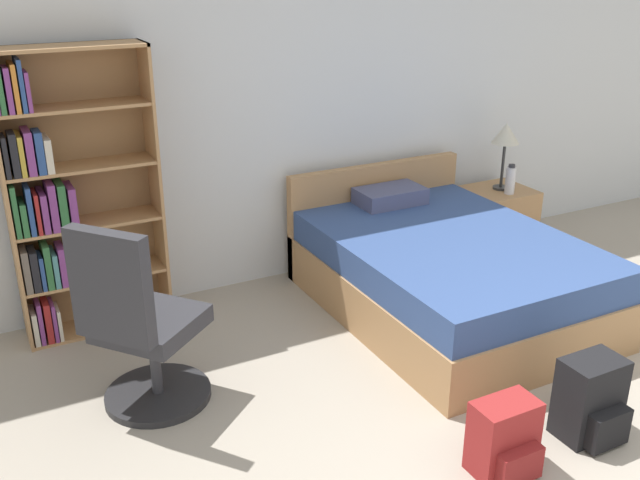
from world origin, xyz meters
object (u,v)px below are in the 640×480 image
(table_lamp, at_px, (506,136))
(backpack_black, at_px, (591,401))
(backpack_red, at_px, (505,439))
(bookshelf, at_px, (64,200))
(water_bottle, at_px, (510,180))
(bed, at_px, (443,270))
(office_chair, at_px, (140,330))
(nightstand, at_px, (496,219))

(table_lamp, bearing_deg, backpack_black, -119.89)
(backpack_black, xyz_separation_m, backpack_red, (-0.56, -0.01, -0.03))
(bookshelf, relative_size, water_bottle, 7.53)
(table_lamp, xyz_separation_m, backpack_red, (-1.82, -2.19, -0.77))
(backpack_black, bearing_deg, bed, 83.10)
(bed, relative_size, water_bottle, 8.30)
(office_chair, xyz_separation_m, table_lamp, (3.19, 0.91, 0.47))
(bookshelf, height_order, table_lamp, bookshelf)
(bookshelf, relative_size, nightstand, 3.54)
(bookshelf, distance_m, table_lamp, 3.35)
(bed, relative_size, table_lamp, 3.67)
(office_chair, relative_size, backpack_red, 2.95)
(office_chair, relative_size, water_bottle, 4.55)
(bookshelf, relative_size, backpack_red, 4.88)
(office_chair, distance_m, backpack_black, 2.33)
(bed, bearing_deg, bookshelf, 159.89)
(bed, relative_size, nightstand, 3.90)
(water_bottle, xyz_separation_m, backpack_black, (-1.23, -2.06, -0.42))
(bookshelf, distance_m, water_bottle, 3.35)
(office_chair, bearing_deg, table_lamp, 15.90)
(bed, height_order, water_bottle, bed)
(bookshelf, distance_m, office_chair, 1.14)
(bed, bearing_deg, backpack_red, -116.43)
(nightstand, height_order, backpack_black, nightstand)
(water_bottle, height_order, backpack_red, water_bottle)
(bookshelf, xyz_separation_m, office_chair, (0.16, -1.04, -0.42))
(office_chair, xyz_separation_m, backpack_black, (1.93, -1.28, -0.27))
(bed, bearing_deg, office_chair, -174.22)
(nightstand, bearing_deg, water_bottle, -91.24)
(bed, bearing_deg, nightstand, 33.03)
(bed, xyz_separation_m, table_lamp, (1.07, 0.69, 0.66))
(backpack_red, bearing_deg, nightstand, 50.50)
(backpack_black, height_order, backpack_red, backpack_black)
(office_chair, bearing_deg, bookshelf, 98.53)
(office_chair, relative_size, nightstand, 2.14)
(nightstand, height_order, table_lamp, table_lamp)
(bed, xyz_separation_m, backpack_black, (-0.18, -1.49, -0.08))
(water_bottle, bearing_deg, table_lamp, 80.90)
(office_chair, bearing_deg, bed, 5.78)
(office_chair, bearing_deg, water_bottle, 13.88)
(backpack_red, bearing_deg, bed, 63.57)
(bed, distance_m, backpack_black, 1.50)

